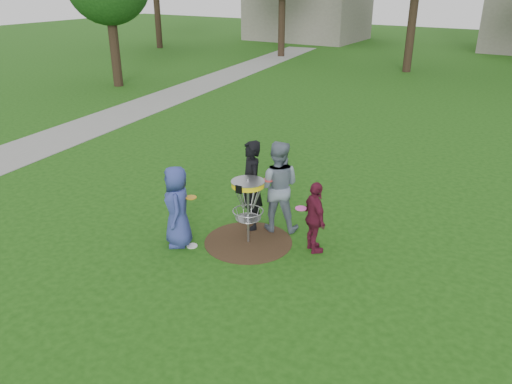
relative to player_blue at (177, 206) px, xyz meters
The scene contains 10 objects.
ground 1.62m from the player_blue, 34.60° to the left, with size 100.00×100.00×0.00m, color #19470F.
dirt_patch 1.62m from the player_blue, 34.60° to the left, with size 1.80×1.80×0.01m, color #47331E.
concrete_path 12.50m from the player_blue, 135.19° to the left, with size 2.20×40.00×0.02m, color #9E9E99.
player_blue is the anchor object (origin of this frame).
player_black 1.63m from the player_blue, 59.02° to the left, with size 0.71×0.46×1.94m, color black.
player_grey 2.11m from the player_blue, 50.28° to the left, with size 0.95×0.74×1.96m, color slate.
player_maroon 2.70m from the player_blue, 25.56° to the left, with size 0.85×0.35×1.45m, color maroon.
disc_on_grass 0.87m from the player_blue, ahead, with size 0.22×0.22×0.02m, color white.
disc_golf_basket 1.41m from the player_blue, 34.58° to the left, with size 0.66×0.67×1.38m.
held_discs 1.51m from the player_blue, 38.83° to the left, with size 2.16×1.41×0.33m.
Camera 1 is at (4.83, -7.54, 4.98)m, focal length 35.00 mm.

